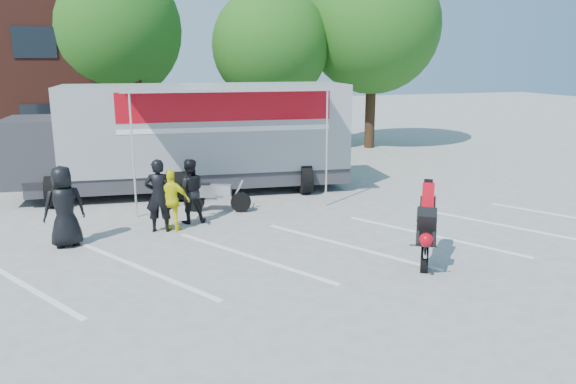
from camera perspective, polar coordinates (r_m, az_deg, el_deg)
ground at (r=11.96m, az=-3.44°, el=-8.24°), size 100.00×100.00×0.00m
parking_bay_lines at (r=12.87m, az=-4.64°, el=-6.63°), size 18.09×13.33×0.01m
tree_left at (r=26.77m, az=-17.49°, el=15.37°), size 6.12×6.12×8.64m
tree_mid at (r=26.92m, az=-1.78°, el=14.62°), size 5.44×5.44×7.68m
tree_right at (r=28.37m, az=8.63°, el=16.31°), size 6.46×6.46×9.12m
transporter_truck at (r=19.24m, az=-9.46°, el=0.03°), size 11.73×6.55×3.57m
parked_motorcycle at (r=16.67m, az=-7.14°, el=-1.99°), size 2.11×1.36×1.05m
stunt_bike_rider at (r=13.04m, az=13.63°, el=-6.73°), size 1.63×1.93×2.07m
spectator_leather_a at (r=14.34m, az=-21.79°, el=-1.38°), size 1.07×0.82×1.96m
spectator_leather_b at (r=14.84m, az=-13.01°, el=-0.36°), size 0.79×0.62×1.92m
spectator_leather_c at (r=15.48m, az=-9.98°, el=0.08°), size 0.91×0.74×1.77m
spectator_hivis at (r=14.86m, az=-11.71°, el=-0.86°), size 1.03×0.75×1.62m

